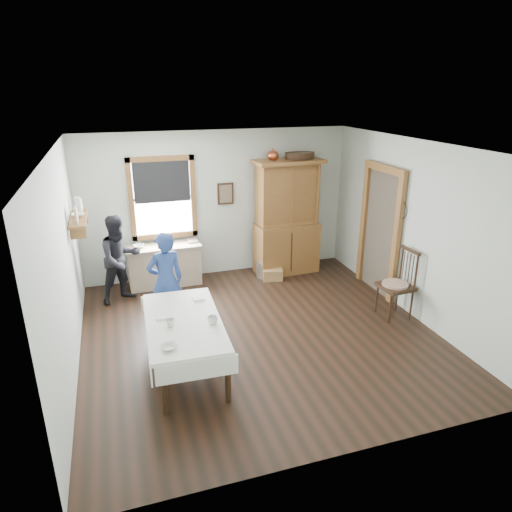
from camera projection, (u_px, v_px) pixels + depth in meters
name	position (u px, v px, depth m)	size (l,w,h in m)	color
room	(259.00, 247.00, 6.25)	(5.01, 5.01, 2.70)	black
window	(162.00, 194.00, 8.07)	(1.18, 0.07, 1.48)	white
doorway	(380.00, 227.00, 7.77)	(0.09, 1.14, 2.22)	#463D32
wall_shelf	(78.00, 217.00, 6.87)	(0.24, 1.00, 0.44)	brown
framed_picture	(226.00, 194.00, 8.42)	(0.30, 0.04, 0.40)	#331F11
rug_beater	(403.00, 203.00, 7.08)	(0.27, 0.27, 0.01)	black
work_counter	(164.00, 265.00, 8.25)	(1.32, 0.50, 0.75)	tan
china_hutch	(287.00, 218.00, 8.60)	(1.28, 0.61, 2.17)	brown
dining_table	(185.00, 345.00, 5.75)	(0.94, 1.79, 0.71)	white
spindle_chair	(396.00, 283.00, 7.06)	(0.51, 0.51, 1.11)	#331F11
pail	(264.00, 270.00, 8.66)	(0.26, 0.26, 0.28)	#A2A4AB
wicker_basket	(272.00, 274.00, 8.55)	(0.36, 0.25, 0.21)	#9B6F46
woman_blue	(166.00, 284.00, 6.69)	(0.50, 0.33, 1.38)	navy
figure_dark	(121.00, 262.00, 7.54)	(0.67, 0.52, 1.38)	black
table_cup_a	(213.00, 320.00, 5.52)	(0.12, 0.12, 0.10)	silver
table_cup_b	(170.00, 323.00, 5.45)	(0.11, 0.11, 0.10)	silver
table_bowl	(169.00, 347.00, 5.00)	(0.20, 0.20, 0.05)	silver
counter_book	(187.00, 241.00, 8.30)	(0.16, 0.21, 0.02)	brown
counter_bowl	(139.00, 246.00, 7.99)	(0.19, 0.19, 0.06)	silver
shelf_bowl	(78.00, 215.00, 6.87)	(0.22, 0.22, 0.05)	silver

